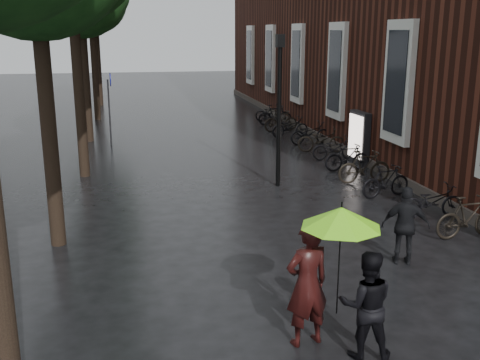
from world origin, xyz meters
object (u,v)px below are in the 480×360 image
object	(u,v)px
person_black	(366,305)
parked_bicycles	(323,142)
lamp_post	(279,96)
person_burgundy	(307,284)
pedestrian_walking	(406,226)
ad_lightbox	(359,138)

from	to	relation	value
person_black	parked_bicycles	size ratio (longest dim) A/B	0.09
parked_bicycles	lamp_post	size ratio (longest dim) A/B	4.11
parked_bicycles	person_burgundy	bearing A→B (deg)	-110.89
pedestrian_walking	lamp_post	bearing A→B (deg)	-60.38
ad_lightbox	lamp_post	bearing A→B (deg)	-149.12
person_black	pedestrian_walking	bearing A→B (deg)	-110.83
person_black	parked_bicycles	world-z (taller)	person_black
person_burgundy	lamp_post	distance (m)	8.88
lamp_post	ad_lightbox	bearing A→B (deg)	32.91
person_burgundy	pedestrian_walking	xyz separation A→B (m)	(2.82, 2.43, -0.16)
person_black	ad_lightbox	size ratio (longest dim) A/B	0.88
pedestrian_walking	parked_bicycles	bearing A→B (deg)	-79.79
person_black	pedestrian_walking	size ratio (longest dim) A/B	1.01
person_burgundy	person_black	bearing A→B (deg)	132.49
parked_bicycles	lamp_post	distance (m)	5.29
parked_bicycles	ad_lightbox	distance (m)	1.82
pedestrian_walking	parked_bicycles	size ratio (longest dim) A/B	0.09
person_burgundy	parked_bicycles	world-z (taller)	person_burgundy
person_black	pedestrian_walking	xyz separation A→B (m)	(2.12, 2.92, -0.01)
person_black	ad_lightbox	xyz separation A→B (m)	(4.71, 11.25, 0.12)
pedestrian_walking	ad_lightbox	distance (m)	8.73
person_burgundy	pedestrian_walking	world-z (taller)	person_burgundy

